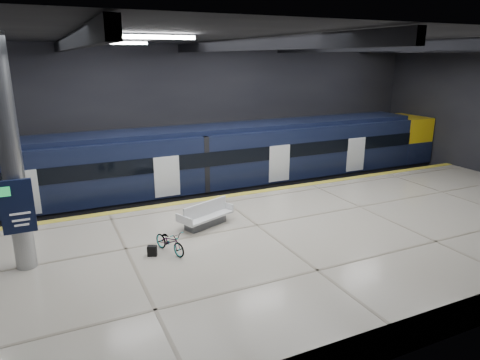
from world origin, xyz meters
TOP-DOWN VIEW (x-y plane):
  - ground at (0.00, 0.00)m, footprint 30.00×30.00m
  - room_shell at (-0.00, 0.00)m, footprint 30.10×16.10m
  - platform at (0.00, -2.50)m, footprint 30.00×11.00m
  - safety_strip at (0.00, 2.75)m, footprint 30.00×0.40m
  - rails at (0.00, 5.50)m, footprint 30.00×1.52m
  - train at (2.69, 5.50)m, footprint 29.40×2.84m
  - bench at (-1.83, -0.23)m, footprint 2.35×1.65m
  - bicycle at (-3.71, -1.91)m, footprint 1.01×1.59m
  - pannier_bag at (-4.31, -1.91)m, footprint 0.35×0.29m
  - info_column at (-8.00, -1.03)m, footprint 0.90×0.78m

SIDE VIEW (x-z plane):
  - ground at x=0.00m, z-range 0.00..0.00m
  - rails at x=0.00m, z-range 0.00..0.16m
  - platform at x=0.00m, z-range 0.00..1.10m
  - safety_strip at x=0.00m, z-range 1.10..1.11m
  - pannier_bag at x=-4.31m, z-range 1.10..1.45m
  - bench at x=-1.83m, z-range 0.96..1.92m
  - bicycle at x=-3.71m, z-range 1.10..1.89m
  - train at x=2.69m, z-range 0.16..3.95m
  - info_column at x=-8.00m, z-range 1.01..7.91m
  - room_shell at x=0.00m, z-range 1.69..9.74m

